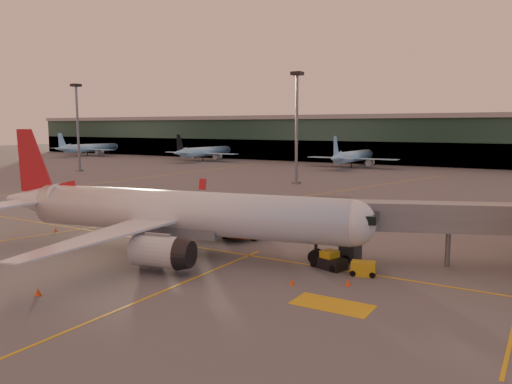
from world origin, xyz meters
The scene contains 16 objects.
ground centered at (0.00, 0.00, 0.00)m, with size 600.00×600.00×0.00m, color #4C4F54.
taxi_markings centered at (-7.32, 44.49, 0.01)m, with size 100.12×173.00×0.01m.
terminal centered at (0.00, 141.79, 8.76)m, with size 400.00×20.00×17.60m.
mast_west_far centered at (-90.00, 62.00, 14.86)m, with size 2.40×2.40×25.60m.
mast_west_near centered at (-20.00, 66.00, 14.86)m, with size 2.40×2.40×25.60m.
distant_aircraft_row centered at (-21.00, 118.00, 0.00)m, with size 290.00×34.00×13.00m.
main_airplane centered at (-2.49, 1.69, 4.22)m, with size 42.76×38.85×12.99m.
jet_bridge centered at (24.73, 12.20, 4.41)m, with size 25.23×12.73×6.26m.
catering_truck centered at (-0.28, 11.72, 2.71)m, with size 6.55×3.85×4.76m.
gpu_cart centered at (17.50, 4.39, 0.63)m, with size 2.42×1.75×1.28m.
pushback_tug centered at (13.93, 4.97, 0.68)m, with size 3.63×2.67×1.67m.
cone_nose centered at (17.38, 0.92, 0.28)m, with size 0.45×0.45×0.58m.
cone_tail centered at (-22.52, 2.48, 0.25)m, with size 0.41×0.41×0.52m.
cone_wing_right centered at (-2.79, -14.10, 0.30)m, with size 0.50×0.50×0.63m.
cone_wing_left centered at (-3.30, 18.14, 0.31)m, with size 0.50×0.50×0.64m.
cone_fwd centered at (13.25, -1.28, 0.26)m, with size 0.43×0.43×0.54m.
Camera 1 is at (31.68, -37.78, 13.32)m, focal length 35.00 mm.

